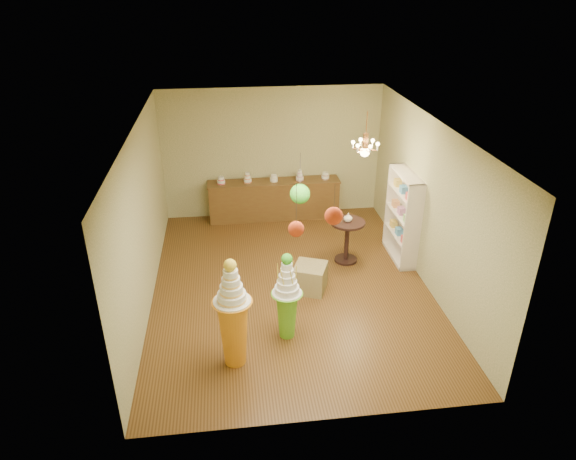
{
  "coord_description": "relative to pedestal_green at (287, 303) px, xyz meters",
  "views": [
    {
      "loc": [
        -1.05,
        -8.0,
        5.19
      ],
      "look_at": [
        -0.04,
        0.0,
        1.15
      ],
      "focal_mm": 32.0,
      "sensor_mm": 36.0,
      "label": 1
    }
  ],
  "objects": [
    {
      "name": "pedestal_orange",
      "position": [
        -0.84,
        -0.52,
        0.09
      ],
      "size": [
        0.54,
        0.54,
        1.75
      ],
      "rotation": [
        0.0,
        0.0,
        -0.01
      ],
      "color": "orange",
      "rests_on": "floor"
    },
    {
      "name": "shelving_unit",
      "position": [
        2.58,
        2.26,
        0.29
      ],
      "size": [
        0.33,
        1.2,
        1.8
      ],
      "color": "silver",
      "rests_on": "floor"
    },
    {
      "name": "pom_red_right",
      "position": [
        -0.01,
        -0.99,
        1.78
      ],
      "size": [
        0.2,
        0.2,
        0.71
      ],
      "color": "#3D362C",
      "rests_on": "ceiling"
    },
    {
      "name": "floor",
      "position": [
        0.24,
        1.46,
        -0.61
      ],
      "size": [
        6.5,
        6.5,
        0.0
      ],
      "primitive_type": "plane",
      "color": "#563617",
      "rests_on": "ground"
    },
    {
      "name": "wall_left",
      "position": [
        -2.26,
        1.46,
        0.89
      ],
      "size": [
        0.04,
        6.5,
        3.0
      ],
      "primitive_type": "cube",
      "color": "tan",
      "rests_on": "ground"
    },
    {
      "name": "pom_green_mid",
      "position": [
        0.2,
        0.11,
        1.78
      ],
      "size": [
        0.29,
        0.29,
        0.75
      ],
      "color": "#3D362C",
      "rests_on": "ceiling"
    },
    {
      "name": "wall_front",
      "position": [
        0.24,
        -1.79,
        0.89
      ],
      "size": [
        5.0,
        0.04,
        3.0
      ],
      "primitive_type": "cube",
      "color": "tan",
      "rests_on": "ground"
    },
    {
      "name": "vase",
      "position": [
        1.47,
        2.22,
        0.35
      ],
      "size": [
        0.18,
        0.18,
        0.17
      ],
      "primitive_type": "imported",
      "rotation": [
        0.0,
        0.0,
        -0.11
      ],
      "color": "silver",
      "rests_on": "round_table"
    },
    {
      "name": "ceiling",
      "position": [
        0.24,
        1.46,
        2.39
      ],
      "size": [
        6.5,
        6.5,
        0.0
      ],
      "primitive_type": "plane",
      "rotation": [
        3.14,
        0.0,
        0.0
      ],
      "color": "silver",
      "rests_on": "ground"
    },
    {
      "name": "burlap_riser",
      "position": [
        0.58,
        1.26,
        -0.36
      ],
      "size": [
        0.72,
        0.72,
        0.5
      ],
      "primitive_type": "cube",
      "rotation": [
        0.0,
        0.0,
        -0.39
      ],
      "color": "olive",
      "rests_on": "floor"
    },
    {
      "name": "chandelier",
      "position": [
        1.73,
        2.28,
        1.69
      ],
      "size": [
        0.69,
        0.69,
        0.85
      ],
      "rotation": [
        0.0,
        0.0,
        -0.38
      ],
      "color": "#D2854A",
      "rests_on": "ceiling"
    },
    {
      "name": "pom_red_left",
      "position": [
        0.43,
        -1.1,
        1.98
      ],
      "size": [
        0.22,
        0.22,
        0.52
      ],
      "color": "#3D362C",
      "rests_on": "ceiling"
    },
    {
      "name": "wall_right",
      "position": [
        2.74,
        1.46,
        0.89
      ],
      "size": [
        0.04,
        6.5,
        3.0
      ],
      "primitive_type": "cube",
      "color": "tan",
      "rests_on": "ground"
    },
    {
      "name": "wall_back",
      "position": [
        0.24,
        4.71,
        0.89
      ],
      "size": [
        5.0,
        0.04,
        3.0
      ],
      "primitive_type": "cube",
      "color": "tan",
      "rests_on": "ground"
    },
    {
      "name": "pedestal_green",
      "position": [
        0.0,
        0.0,
        0.0
      ],
      "size": [
        0.49,
        0.49,
        1.49
      ],
      "rotation": [
        0.0,
        0.0,
        0.06
      ],
      "color": "#66C02A",
      "rests_on": "floor"
    },
    {
      "name": "round_table",
      "position": [
        1.47,
        2.22,
        -0.05
      ],
      "size": [
        0.76,
        0.76,
        0.88
      ],
      "rotation": [
        0.0,
        0.0,
        0.12
      ],
      "color": "black",
      "rests_on": "floor"
    },
    {
      "name": "sideboard",
      "position": [
        0.24,
        4.43,
        -0.13
      ],
      "size": [
        3.04,
        0.54,
        1.16
      ],
      "color": "brown",
      "rests_on": "floor"
    }
  ]
}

